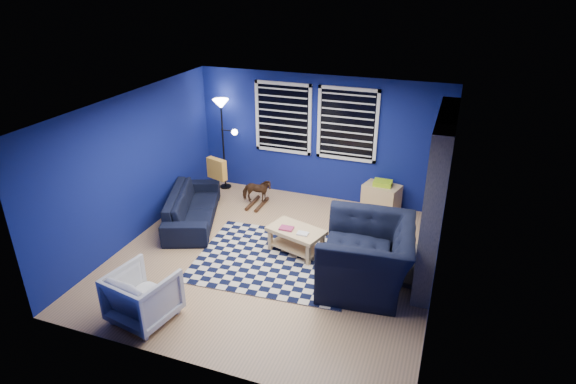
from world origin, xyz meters
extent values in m
plane|color=tan|center=(0.00, 0.00, 0.00)|extent=(5.00, 5.00, 0.00)
plane|color=white|center=(0.00, 0.00, 2.50)|extent=(5.00, 5.00, 0.00)
plane|color=navy|center=(0.00, 2.50, 1.25)|extent=(5.00, 0.00, 5.00)
plane|color=navy|center=(-2.50, 0.00, 1.25)|extent=(0.00, 5.00, 5.00)
plane|color=navy|center=(2.50, 0.00, 1.25)|extent=(0.00, 5.00, 5.00)
cube|color=gray|center=(2.37, 0.50, 1.25)|extent=(0.26, 2.00, 2.50)
cube|color=black|center=(2.23, 0.50, 0.35)|extent=(0.04, 0.70, 0.60)
cube|color=gray|center=(2.10, 0.50, 0.04)|extent=(0.50, 1.20, 0.08)
cube|color=black|center=(-0.75, 2.48, 1.60)|extent=(1.05, 0.02, 1.30)
cube|color=white|center=(-0.75, 2.47, 2.28)|extent=(1.17, 0.05, 0.06)
cube|color=white|center=(-0.75, 2.47, 0.92)|extent=(1.17, 0.05, 0.06)
cube|color=black|center=(0.55, 2.48, 1.60)|extent=(1.05, 0.02, 1.30)
cube|color=white|center=(0.55, 2.47, 2.28)|extent=(1.17, 0.05, 0.06)
cube|color=white|center=(0.55, 2.47, 0.92)|extent=(1.17, 0.05, 0.06)
cube|color=black|center=(2.45, 2.00, 1.40)|extent=(0.06, 1.00, 0.58)
cube|color=black|center=(2.42, 2.00, 1.40)|extent=(0.01, 0.92, 0.50)
cube|color=black|center=(0.06, -0.06, 0.01)|extent=(2.63, 2.17, 0.02)
imported|color=black|center=(-1.86, 0.66, 0.29)|extent=(2.16, 1.46, 0.59)
imported|color=black|center=(1.54, -0.19, 0.48)|extent=(1.62, 1.45, 0.97)
imported|color=gray|center=(-1.07, -1.97, 0.36)|extent=(0.90, 0.92, 0.72)
imported|color=#422715|center=(-1.01, 1.67, 0.32)|extent=(0.42, 0.63, 0.49)
cube|color=#D6B378|center=(0.29, 0.29, 0.40)|extent=(1.02, 0.76, 0.06)
cube|color=#D6B378|center=(0.29, 0.29, 0.12)|extent=(0.92, 0.66, 0.03)
cube|color=#9B2C56|center=(0.14, 0.24, 0.45)|extent=(0.26, 0.22, 0.03)
cube|color=silver|center=(0.44, 0.17, 0.45)|extent=(0.21, 0.18, 0.03)
cube|color=#D6B378|center=(-0.09, 0.09, 0.19)|extent=(0.08, 0.08, 0.36)
cube|color=#D6B378|center=(0.67, 0.09, 0.19)|extent=(0.08, 0.08, 0.36)
cube|color=#D6B378|center=(-0.09, 0.49, 0.19)|extent=(0.08, 0.08, 0.36)
cube|color=#D6B378|center=(0.67, 0.49, 0.19)|extent=(0.08, 0.08, 0.36)
cube|color=#D6B378|center=(1.34, 2.25, 0.28)|extent=(0.75, 0.60, 0.55)
cube|color=black|center=(1.34, 2.25, 0.28)|extent=(0.66, 0.53, 0.44)
cube|color=#A8DB19|center=(1.34, 2.25, 0.60)|extent=(0.40, 0.34, 0.09)
cylinder|color=black|center=(-2.00, 2.25, 0.02)|extent=(0.24, 0.24, 0.03)
cylinder|color=black|center=(-2.00, 2.25, 0.90)|extent=(0.04, 0.04, 1.79)
cone|color=white|center=(-2.00, 2.25, 1.83)|extent=(0.32, 0.32, 0.18)
sphere|color=white|center=(-1.70, 2.20, 1.28)|extent=(0.12, 0.12, 0.12)
cube|color=#C4862E|center=(-1.71, 1.40, 0.79)|extent=(0.44, 0.25, 0.40)
camera|label=1|loc=(2.50, -6.18, 4.27)|focal=30.00mm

